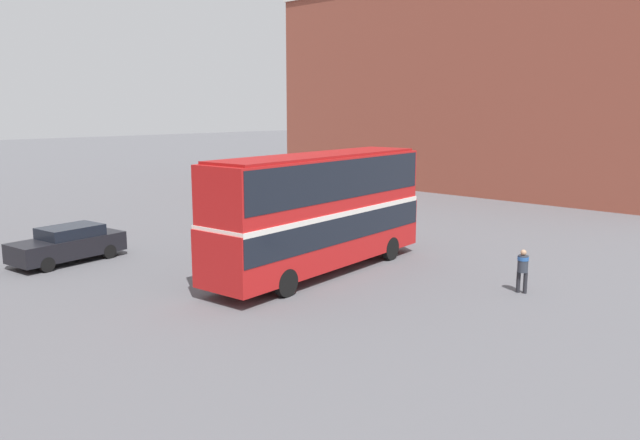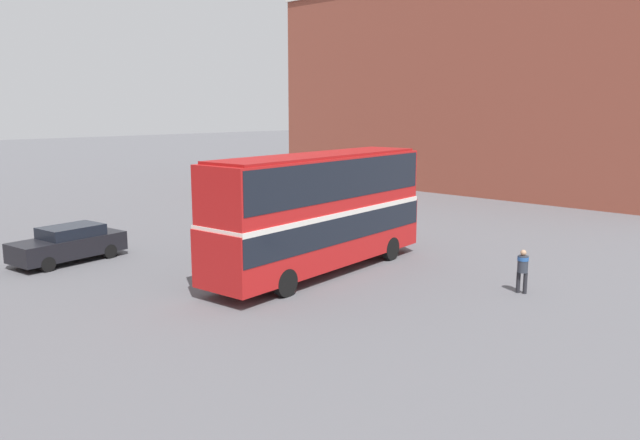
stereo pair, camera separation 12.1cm
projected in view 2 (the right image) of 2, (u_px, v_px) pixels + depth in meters
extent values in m
plane|color=#5B5B60|center=(274.00, 276.00, 24.52)|extent=(240.00, 240.00, 0.00)
cube|color=brown|center=(474.00, 89.00, 49.92)|extent=(8.74, 34.09, 16.08)
cube|color=red|center=(320.00, 237.00, 24.85)|extent=(11.29, 3.52, 2.05)
cube|color=red|center=(320.00, 184.00, 24.48)|extent=(11.12, 3.43, 2.18)
cube|color=black|center=(320.00, 226.00, 24.77)|extent=(11.18, 3.54, 1.00)
cube|color=black|center=(320.00, 178.00, 24.43)|extent=(10.95, 3.44, 1.49)
cube|color=silver|center=(320.00, 211.00, 24.67)|extent=(11.18, 3.53, 0.20)
cube|color=maroon|center=(320.00, 155.00, 24.28)|extent=(10.60, 3.21, 0.10)
cylinder|color=black|center=(350.00, 242.00, 28.43)|extent=(1.03, 0.40, 1.01)
cylinder|color=black|center=(390.00, 248.00, 27.09)|extent=(1.03, 0.40, 1.01)
cylinder|color=black|center=(241.00, 273.00, 23.12)|extent=(1.03, 0.40, 1.01)
cylinder|color=black|center=(285.00, 283.00, 21.78)|extent=(1.03, 0.40, 1.01)
cylinder|color=#232328|center=(525.00, 283.00, 22.16)|extent=(0.14, 0.14, 0.77)
cylinder|color=#232328|center=(518.00, 282.00, 22.27)|extent=(0.14, 0.14, 0.77)
cylinder|color=#2D333D|center=(523.00, 264.00, 22.09)|extent=(0.45, 0.45, 0.61)
cylinder|color=#28569E|center=(523.00, 259.00, 22.06)|extent=(0.48, 0.48, 0.13)
sphere|color=tan|center=(523.00, 253.00, 22.02)|extent=(0.21, 0.21, 0.21)
cube|color=silver|center=(267.00, 199.00, 41.21)|extent=(4.47, 1.95, 0.65)
cube|color=black|center=(269.00, 190.00, 41.23)|extent=(2.33, 1.73, 0.49)
cylinder|color=black|center=(260.00, 207.00, 39.71)|extent=(0.65, 0.23, 0.64)
cylinder|color=black|center=(243.00, 204.00, 40.89)|extent=(0.65, 0.23, 0.64)
cylinder|color=black|center=(291.00, 202.00, 41.63)|extent=(0.65, 0.23, 0.64)
cylinder|color=black|center=(275.00, 200.00, 42.81)|extent=(0.65, 0.23, 0.64)
cube|color=black|center=(68.00, 246.00, 26.71)|extent=(4.88, 2.41, 0.82)
cube|color=black|center=(71.00, 231.00, 26.75)|extent=(2.63, 1.94, 0.47)
cylinder|color=black|center=(47.00, 264.00, 25.14)|extent=(0.64, 0.30, 0.62)
cylinder|color=black|center=(26.00, 258.00, 26.12)|extent=(0.64, 0.30, 0.62)
cylinder|color=black|center=(110.00, 251.00, 27.44)|extent=(0.64, 0.30, 0.62)
cylinder|color=black|center=(88.00, 246.00, 28.41)|extent=(0.64, 0.30, 0.62)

